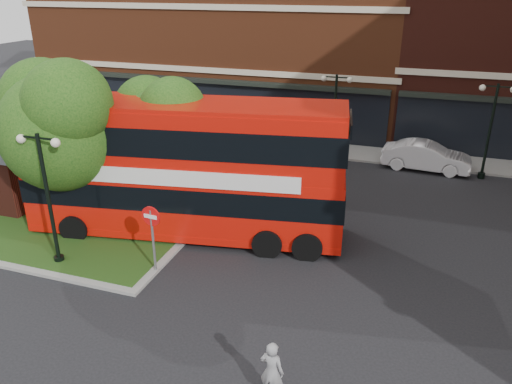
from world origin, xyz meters
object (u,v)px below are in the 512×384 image
(bus, at_px, (184,161))
(car_white, at_px, (426,156))
(car_silver, at_px, (276,136))
(woman, at_px, (272,371))

(bus, distance_m, car_white, 14.45)
(bus, bearing_deg, car_silver, 79.41)
(bus, relative_size, woman, 7.49)
(car_silver, distance_m, car_white, 9.01)
(bus, relative_size, car_white, 2.75)
(woman, relative_size, car_silver, 0.38)
(car_silver, relative_size, car_white, 0.96)
(car_white, bearing_deg, woman, 174.37)
(car_white, bearing_deg, car_silver, 87.40)
(bus, height_order, car_silver, bus)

